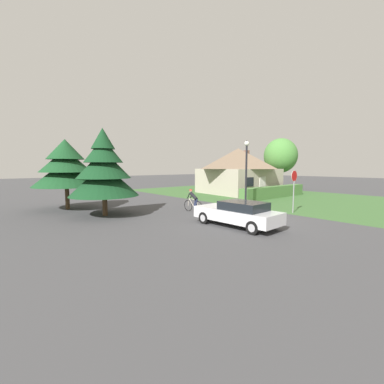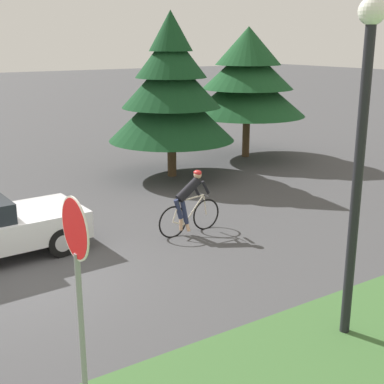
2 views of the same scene
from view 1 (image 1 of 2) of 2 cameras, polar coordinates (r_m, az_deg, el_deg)
The scene contains 11 objects.
ground_plane at distance 14.90m, azimuth 11.94°, elevation -6.13°, with size 140.00×140.00×0.00m, color #424244.
grass_verge_right at distance 26.64m, azimuth 20.40°, elevation -1.18°, with size 16.00×36.00×0.01m, color #3D6633.
cottage_house at distance 29.63m, azimuth 10.18°, elevation 4.83°, with size 8.18×8.28×5.07m.
hedge_row at distance 26.06m, azimuth 17.78°, elevation -0.01°, with size 9.54×0.90×1.13m, color #4C7A3D.
sedan_left_lane at distance 13.16m, azimuth 10.16°, elevation -4.68°, with size 1.96×4.52×1.30m.
cyclist at distance 17.11m, azimuth 0.28°, elevation -2.05°, with size 0.44×1.74×1.52m.
stop_sign at distance 17.83m, azimuth 21.72°, elevation 1.93°, with size 0.74×0.07×2.78m.
street_lamp at distance 20.39m, azimuth 11.99°, elevation 6.23°, with size 0.38×0.38×5.05m.
conifer_tall_near at distance 16.55m, azimuth -19.02°, elevation 4.68°, with size 4.15×4.15×5.34m.
conifer_tall_far at distance 20.08m, azimuth -26.24°, elevation 5.14°, with size 4.46×4.46×4.92m.
deciduous_tree_right at distance 33.80m, azimuth 19.08°, elevation 7.63°, with size 4.02×4.02×6.48m.
Camera 1 is at (-11.57, -8.90, 3.01)m, focal length 24.00 mm.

